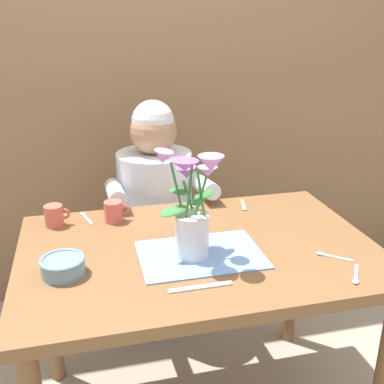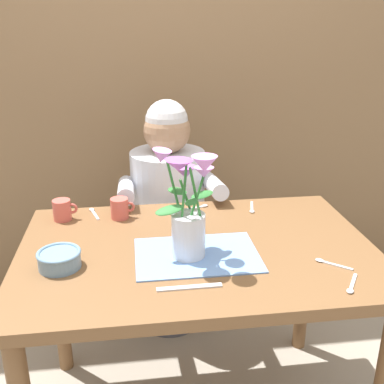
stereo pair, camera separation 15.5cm
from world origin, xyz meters
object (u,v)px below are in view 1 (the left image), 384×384
Objects in this scene: flower_vase at (192,210)px; tea_cup at (114,211)px; coffee_cup at (54,216)px; dinner_knife at (201,287)px; seated_person at (156,222)px; ceramic_bowl at (63,266)px.

tea_cup is (-0.22, 0.34, -0.12)m from flower_vase.
dinner_knife is at bearing -52.18° from coffee_cup.
flower_vase is 0.25m from dinner_knife.
coffee_cup is (-0.22, 0.01, 0.00)m from tea_cup.
flower_vase is (0.01, -0.68, 0.34)m from seated_person.
flower_vase is at bearing 83.40° from dinner_knife.
flower_vase is 2.63× the size of ceramic_bowl.
coffee_cup is (-0.03, 0.37, 0.01)m from ceramic_bowl.
ceramic_bowl is 1.46× the size of coffee_cup.
coffee_cup is (-0.44, 0.35, -0.12)m from flower_vase.
ceramic_bowl is at bearing -122.99° from seated_person.
flower_vase reaches higher than ceramic_bowl.
dinner_knife is (-0.01, -0.87, 0.18)m from seated_person.
dinner_knife is at bearing -69.06° from tea_cup.
tea_cup and coffee_cup have the same top height.
flower_vase reaches higher than dinner_knife.
seated_person is at bearing 90.66° from flower_vase.
ceramic_bowl is 1.46× the size of tea_cup.
tea_cup is 1.00× the size of coffee_cup.
seated_person is 0.58m from coffee_cup.
flower_vase is 1.88× the size of dinner_knife.
ceramic_bowl is 0.72× the size of dinner_knife.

